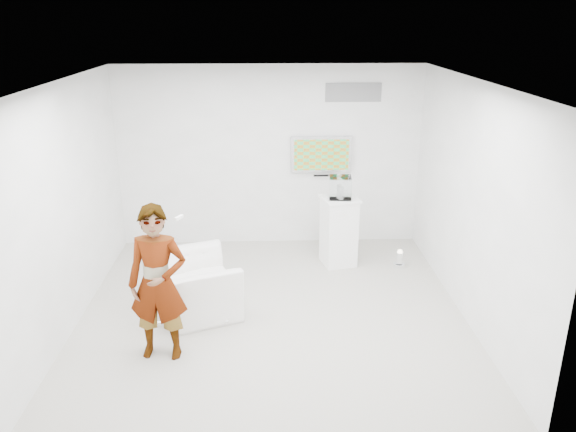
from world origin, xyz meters
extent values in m
cube|color=#A49F96|center=(0.00, 0.00, 0.01)|extent=(5.00, 5.00, 0.01)
cube|color=#2E2D30|center=(0.00, 0.00, 3.00)|extent=(5.00, 5.00, 0.01)
cube|color=silver|center=(0.00, 2.50, 1.50)|extent=(5.00, 0.01, 3.00)
cube|color=silver|center=(0.00, -2.50, 1.50)|extent=(5.00, 0.01, 3.00)
cube|color=silver|center=(-2.50, 0.00, 1.50)|extent=(0.01, 5.00, 3.00)
cube|color=silver|center=(2.50, 0.00, 1.50)|extent=(0.01, 5.00, 3.00)
cube|color=#B8B8BD|center=(0.85, 2.45, 1.55)|extent=(1.00, 0.08, 0.60)
cube|color=slate|center=(1.35, 2.49, 2.55)|extent=(0.90, 0.02, 0.30)
imported|color=white|center=(-1.27, -0.91, 0.91)|extent=(0.69, 0.48, 1.82)
imported|color=white|center=(-1.01, 0.09, 0.37)|extent=(1.33, 1.42, 0.74)
cube|color=white|center=(1.06, 1.54, 0.54)|extent=(0.63, 0.63, 1.09)
cylinder|color=white|center=(2.00, 1.35, 0.14)|extent=(0.23, 0.23, 0.28)
cube|color=white|center=(1.06, 1.54, 1.25)|extent=(0.36, 0.36, 0.33)
cube|color=white|center=(1.06, 1.54, 1.20)|extent=(0.08, 0.16, 0.22)
cube|color=white|center=(-1.01, -0.78, 1.64)|extent=(0.09, 0.13, 0.03)
camera|label=1|loc=(-0.04, -6.57, 3.73)|focal=35.00mm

